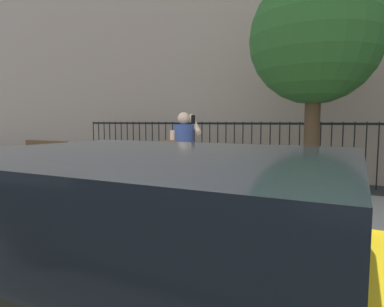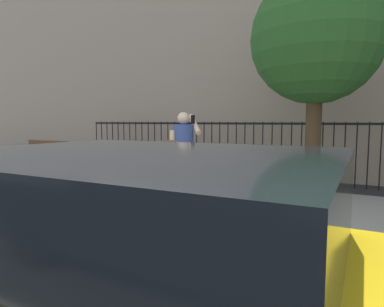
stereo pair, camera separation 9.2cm
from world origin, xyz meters
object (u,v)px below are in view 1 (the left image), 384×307
at_px(street_tree_mid, 315,40).
at_px(pedestrian_on_phone, 182,152).
at_px(taxi_yellow, 178,294).
at_px(street_bench, 50,157).

bearing_deg(street_tree_mid, pedestrian_on_phone, -125.77).
bearing_deg(street_tree_mid, taxi_yellow, -87.64).
xyz_separation_m(street_bench, street_tree_mid, (6.50, 1.31, 2.63)).
bearing_deg(pedestrian_on_phone, street_bench, 166.63).
distance_m(taxi_yellow, street_bench, 8.21).
height_order(pedestrian_on_phone, street_tree_mid, street_tree_mid).
relative_size(pedestrian_on_phone, street_tree_mid, 0.35).
xyz_separation_m(taxi_yellow, street_bench, (-6.75, 4.67, -0.05)).
relative_size(taxi_yellow, street_bench, 2.66).
relative_size(taxi_yellow, pedestrian_on_phone, 2.63).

